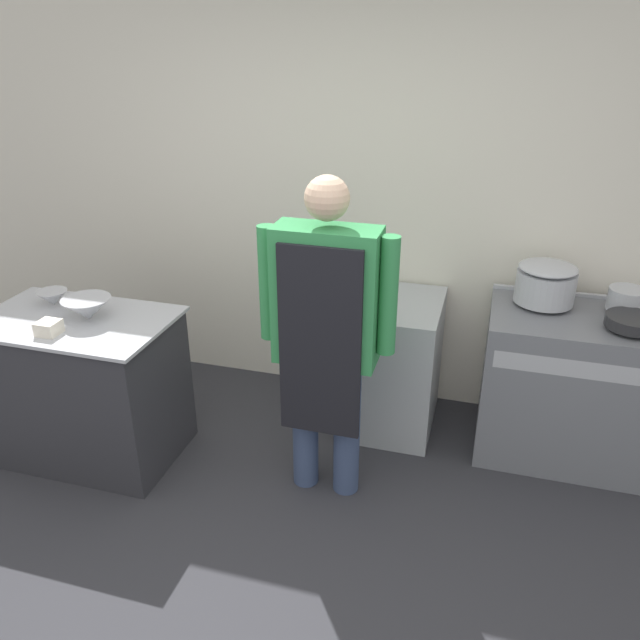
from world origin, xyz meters
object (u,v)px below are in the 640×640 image
object	(u,v)px
fridge_unit	(391,364)
plastic_tub	(49,328)
sauce_pot	(627,300)
mixing_bowl	(87,309)
stove	(573,386)
person_cook	(326,325)
stock_pot	(546,282)
saute_pan	(632,322)

from	to	relation	value
fridge_unit	plastic_tub	distance (m)	1.98
plastic_tub	sauce_pot	world-z (taller)	sauce_pot
mixing_bowl	sauce_pot	xyz separation A→B (m)	(2.83, 0.87, 0.03)
stove	fridge_unit	world-z (taller)	stove
fridge_unit	sauce_pot	world-z (taller)	sauce_pot
person_cook	mixing_bowl	size ratio (longest dim) A/B	6.52
fridge_unit	stock_pot	distance (m)	1.03
fridge_unit	saute_pan	size ratio (longest dim) A/B	3.12
person_cook	mixing_bowl	bearing A→B (deg)	-178.06
plastic_tub	sauce_pot	size ratio (longest dim) A/B	0.53
mixing_bowl	sauce_pot	size ratio (longest dim) A/B	1.29
stock_pot	mixing_bowl	bearing A→B (deg)	-160.05
person_cook	mixing_bowl	world-z (taller)	person_cook
stock_pot	stove	bearing A→B (deg)	-26.55
stock_pot	fridge_unit	bearing A→B (deg)	-173.41
fridge_unit	plastic_tub	bearing A→B (deg)	-149.05
fridge_unit	sauce_pot	xyz separation A→B (m)	(1.27, 0.10, 0.55)
fridge_unit	saute_pan	world-z (taller)	saute_pan
fridge_unit	stove	bearing A→B (deg)	-0.96
stove	plastic_tub	size ratio (longest dim) A/B	9.28
mixing_bowl	sauce_pot	world-z (taller)	sauce_pot
mixing_bowl	person_cook	bearing A→B (deg)	1.94
stock_pot	saute_pan	distance (m)	0.49
fridge_unit	stock_pot	world-z (taller)	stock_pot
fridge_unit	mixing_bowl	xyz separation A→B (m)	(-1.56, -0.77, 0.51)
person_cook	stove	bearing A→B (deg)	28.89
stove	mixing_bowl	size ratio (longest dim) A/B	3.83
stove	plastic_tub	bearing A→B (deg)	-160.30
mixing_bowl	stove	bearing A→B (deg)	16.06
mixing_bowl	saute_pan	world-z (taller)	mixing_bowl
person_cook	saute_pan	bearing A→B (deg)	21.88
stove	person_cook	xyz separation A→B (m)	(-1.29, -0.71, 0.55)
fridge_unit	stock_pot	xyz separation A→B (m)	(0.83, 0.10, 0.60)
stove	mixing_bowl	xyz separation A→B (m)	(-2.62, -0.76, 0.49)
saute_pan	stove	bearing A→B (deg)	151.16
saute_pan	fridge_unit	bearing A→B (deg)	174.15
stove	sauce_pot	distance (m)	0.57
fridge_unit	stock_pot	bearing A→B (deg)	6.59
fridge_unit	person_cook	size ratio (longest dim) A/B	0.48
stock_pot	saute_pan	world-z (taller)	stock_pot
fridge_unit	mixing_bowl	bearing A→B (deg)	-153.64
person_cook	stock_pot	xyz separation A→B (m)	(1.06, 0.82, 0.03)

